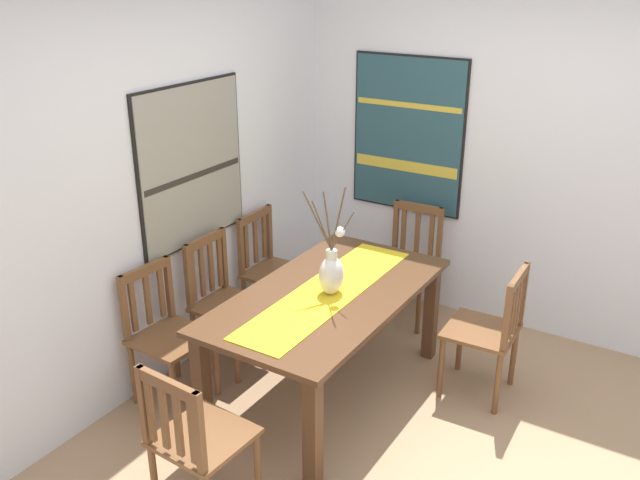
# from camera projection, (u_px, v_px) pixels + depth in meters

# --- Properties ---
(ground_plane) EXTENTS (6.40, 6.40, 0.03)m
(ground_plane) POSITION_uv_depth(u_px,v_px,m) (417.00, 463.00, 3.79)
(ground_plane) COLOR #A37F5B
(wall_back) EXTENTS (6.40, 0.12, 2.70)m
(wall_back) POSITION_uv_depth(u_px,v_px,m) (152.00, 177.00, 4.17)
(wall_back) COLOR silver
(wall_back) RESTS_ON ground_plane
(wall_side) EXTENTS (0.12, 6.40, 2.70)m
(wall_side) POSITION_uv_depth(u_px,v_px,m) (539.00, 151.00, 4.73)
(wall_side) COLOR silver
(wall_side) RESTS_ON ground_plane
(dining_table) EXTENTS (1.67, 0.90, 0.73)m
(dining_table) POSITION_uv_depth(u_px,v_px,m) (328.00, 308.00, 4.13)
(dining_table) COLOR #51331E
(dining_table) RESTS_ON ground_plane
(table_runner) EXTENTS (1.54, 0.36, 0.01)m
(table_runner) POSITION_uv_depth(u_px,v_px,m) (328.00, 292.00, 4.09)
(table_runner) COLOR gold
(table_runner) RESTS_ON dining_table
(centerpiece_vase) EXTENTS (0.17, 0.31, 0.71)m
(centerpiece_vase) POSITION_uv_depth(u_px,v_px,m) (332.00, 272.00, 4.02)
(centerpiece_vase) COLOR silver
(centerpiece_vase) RESTS_ON dining_table
(chair_0) EXTENTS (0.44, 0.44, 0.88)m
(chair_0) POSITION_uv_depth(u_px,v_px,m) (409.00, 261.00, 5.17)
(chair_0) COLOR brown
(chair_0) RESTS_ON ground_plane
(chair_1) EXTENTS (0.43, 0.43, 0.88)m
(chair_1) POSITION_uv_depth(u_px,v_px,m) (271.00, 268.00, 5.04)
(chair_1) COLOR brown
(chair_1) RESTS_ON ground_plane
(chair_2) EXTENTS (0.42, 0.42, 0.90)m
(chair_2) POSITION_uv_depth(u_px,v_px,m) (223.00, 299.00, 4.56)
(chair_2) COLOR brown
(chair_2) RESTS_ON ground_plane
(chair_3) EXTENTS (0.44, 0.44, 0.88)m
(chair_3) POSITION_uv_depth(u_px,v_px,m) (195.00, 439.00, 3.24)
(chair_3) COLOR brown
(chair_3) RESTS_ON ground_plane
(chair_4) EXTENTS (0.44, 0.44, 0.88)m
(chair_4) POSITION_uv_depth(u_px,v_px,m) (166.00, 333.00, 4.17)
(chair_4) COLOR brown
(chair_4) RESTS_ON ground_plane
(chair_5) EXTENTS (0.43, 0.43, 0.88)m
(chair_5) POSITION_uv_depth(u_px,v_px,m) (491.00, 329.00, 4.20)
(chair_5) COLOR brown
(chair_5) RESTS_ON ground_plane
(painting_on_back_wall) EXTENTS (0.95, 0.05, 1.05)m
(painting_on_back_wall) POSITION_uv_depth(u_px,v_px,m) (191.00, 165.00, 4.36)
(painting_on_back_wall) COLOR black
(painting_on_side_wall) EXTENTS (0.05, 0.90, 1.19)m
(painting_on_side_wall) POSITION_uv_depth(u_px,v_px,m) (408.00, 135.00, 5.14)
(painting_on_side_wall) COLOR black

